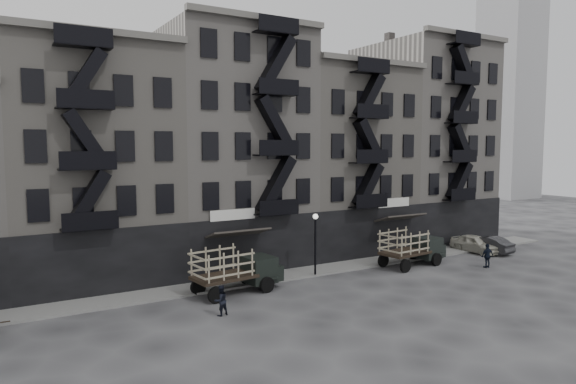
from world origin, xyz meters
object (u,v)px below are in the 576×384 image
car_east (475,244)px  policeman (487,256)px  pedestrian_mid (221,300)px  stake_truck_east (412,245)px  stake_truck_west (236,267)px  car_far (487,244)px

car_east → policeman: size_ratio=2.44×
car_east → pedestrian_mid: size_ratio=2.67×
pedestrian_mid → stake_truck_east: bearing=178.9°
stake_truck_west → policeman: (18.36, -3.48, -0.72)m
stake_truck_east → car_east: (7.91, 0.81, -0.84)m
pedestrian_mid → stake_truck_west: bearing=-137.4°
car_far → policeman: bearing=33.6°
stake_truck_east → car_east: bearing=0.3°
policeman → car_east: bearing=-125.1°
car_far → pedestrian_mid: bearing=2.6°
car_east → car_far: bearing=-35.6°
policeman → stake_truck_east: bearing=-29.8°
stake_truck_west → car_far: stake_truck_west is taller
car_east → car_far: 0.93m
car_far → car_east: bearing=-39.6°
car_east → car_far: (0.76, -0.53, -0.03)m
stake_truck_west → stake_truck_east: size_ratio=1.03×
car_far → policeman: size_ratio=2.42×
car_far → policeman: (-4.39, -3.49, 0.18)m
stake_truck_east → car_far: (8.68, 0.28, -0.87)m
stake_truck_east → pedestrian_mid: stake_truck_east is taller
car_far → pedestrian_mid: 25.37m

